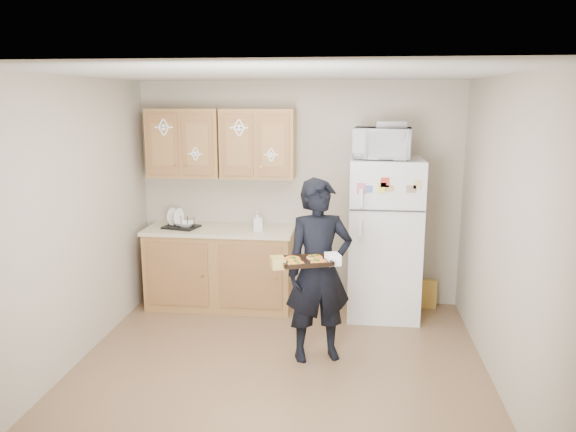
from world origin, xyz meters
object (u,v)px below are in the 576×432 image
Objects in this scene: refrigerator at (384,238)px; person at (319,271)px; microwave at (382,143)px; dish_rack at (181,221)px; baking_tray at (305,262)px.

refrigerator is 1.29m from person.
dish_rack is at bearing -176.81° from microwave.
dish_rack is at bearing 179.44° from refrigerator.
refrigerator is at bearing -0.56° from dish_rack.
dish_rack is (-1.60, 1.15, 0.15)m from person.
microwave is at bearing 45.19° from baking_tray.
baking_tray is at bearing -43.69° from dish_rack.
person is 1.60m from microwave.
refrigerator reaches higher than dish_rack.
microwave is 2.34m from dish_rack.
refrigerator is 2.23m from dish_rack.
refrigerator is 1.01m from microwave.
refrigerator is 2.95× the size of microwave.
microwave is at bearing -1.90° from dish_rack.
microwave reaches higher than dish_rack.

